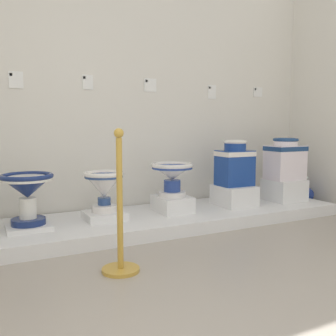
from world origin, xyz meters
TOP-DOWN VIEW (x-y plane):
  - ground_plane at (1.97, 0.74)m, footprint 5.93×5.49m
  - wall_back at (1.97, 2.72)m, footprint 4.13×0.06m
  - display_platform at (1.97, 2.19)m, footprint 3.48×0.95m
  - plinth_block_broad_patterned at (0.60, 2.16)m, footprint 0.35×0.32m
  - antique_toilet_broad_patterned at (0.60, 2.16)m, footprint 0.42×0.42m
  - plinth_block_slender_white at (1.26, 2.22)m, footprint 0.35×0.33m
  - antique_toilet_slender_white at (1.26, 2.22)m, footprint 0.36×0.36m
  - plinth_block_central_ornate at (1.95, 2.21)m, footprint 0.31×0.38m
  - antique_toilet_central_ornate at (1.95, 2.21)m, footprint 0.41×0.41m
  - plinth_block_tall_cobalt at (2.68, 2.19)m, footprint 0.36×0.40m
  - antique_toilet_tall_cobalt at (2.68, 2.19)m, footprint 0.36×0.27m
  - plinth_block_rightmost at (3.35, 2.15)m, footprint 0.38×0.37m
  - antique_toilet_rightmost at (3.35, 2.15)m, footprint 0.40×0.29m
  - info_placard_first at (0.60, 2.68)m, footprint 0.13×0.01m
  - info_placard_second at (1.26, 2.68)m, footprint 0.10×0.01m
  - info_placard_third at (1.93, 2.68)m, footprint 0.14×0.01m
  - info_placard_fourth at (2.71, 2.68)m, footprint 0.11×0.01m
  - info_placard_fifth at (3.39, 2.68)m, footprint 0.13×0.01m
  - decorative_vase_spare at (3.73, 2.25)m, footprint 0.29×0.29m
  - stanchion_post_near_left at (1.06, 1.24)m, footprint 0.25×0.25m

SIDE VIEW (x-z plane):
  - ground_plane at x=1.97m, z-range -0.02..0.00m
  - display_platform at x=1.97m, z-range 0.00..0.12m
  - plinth_block_broad_patterned at x=0.60m, z-range 0.12..0.16m
  - decorative_vase_spare at x=3.73m, z-range -0.03..0.33m
  - plinth_block_slender_white at x=1.26m, z-range 0.12..0.19m
  - plinth_block_central_ornate at x=1.95m, z-range 0.12..0.27m
  - plinth_block_tall_cobalt at x=2.68m, z-range 0.12..0.33m
  - plinth_block_rightmost at x=3.35m, z-range 0.12..0.36m
  - stanchion_post_near_left at x=1.06m, z-range -0.19..0.75m
  - antique_toilet_slender_white at x=1.26m, z-range 0.24..0.61m
  - antique_toilet_broad_patterned at x=0.60m, z-range 0.25..0.66m
  - antique_toilet_central_ornate at x=1.95m, z-range 0.33..0.66m
  - antique_toilet_tall_cobalt at x=2.68m, z-range 0.33..0.81m
  - antique_toilet_rightmost at x=3.35m, z-range 0.36..0.83m
  - info_placard_fourth at x=2.71m, z-range 1.27..1.43m
  - info_placard_fifth at x=3.39m, z-range 1.31..1.43m
  - info_placard_first at x=0.60m, z-range 1.30..1.45m
  - info_placard_second at x=1.26m, z-range 1.31..1.46m
  - info_placard_third at x=1.93m, z-range 1.32..1.46m
  - wall_back at x=1.97m, z-range 0.00..3.11m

